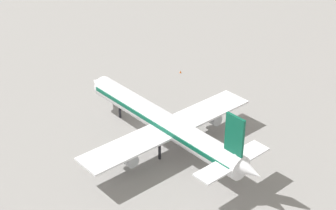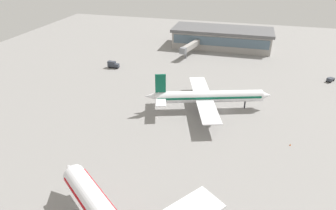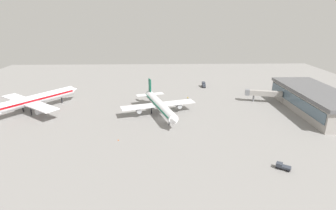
{
  "view_description": "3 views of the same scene",
  "coord_description": "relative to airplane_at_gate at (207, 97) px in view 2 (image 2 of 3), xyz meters",
  "views": [
    {
      "loc": [
        80.05,
        -30.67,
        53.93
      ],
      "look_at": [
        -2.01,
        4.99,
        3.5
      ],
      "focal_mm": 54.36,
      "sensor_mm": 36.0,
      "label": 1
    },
    {
      "loc": [
        -4.3,
        95.7,
        52.72
      ],
      "look_at": [
        18.98,
        9.01,
        4.27
      ],
      "focal_mm": 31.42,
      "sensor_mm": 36.0,
      "label": 2
    },
    {
      "loc": [
        -114.27,
        -0.22,
        46.75
      ],
      "look_at": [
        6.93,
        -3.58,
        4.78
      ],
      "focal_mm": 28.19,
      "sensor_mm": 36.0,
      "label": 3
    }
  ],
  "objects": [
    {
      "name": "ground",
      "position": [
        -6.48,
        -0.59,
        -5.11
      ],
      "size": [
        288.0,
        288.0,
        0.0
      ],
      "primitive_type": "plane",
      "color": "gray"
    },
    {
      "name": "terminal_building",
      "position": [
        2.9,
        -78.53,
        0.46
      ],
      "size": [
        57.52,
        22.77,
        10.93
      ],
      "color": "#9E9993",
      "rests_on": "ground"
    },
    {
      "name": "airplane_at_gate",
      "position": [
        0.0,
        0.0,
        0.0
      ],
      "size": [
        45.02,
        36.92,
        14.05
      ],
      "rotation": [
        0.0,
        0.0,
        3.45
      ],
      "color": "white",
      "rests_on": "ground"
    },
    {
      "name": "pushback_tractor",
      "position": [
        -49.16,
        -39.2,
        -4.14
      ],
      "size": [
        4.01,
        4.72,
        1.9
      ],
      "rotation": [
        0.0,
        0.0,
        0.99
      ],
      "color": "black",
      "rests_on": "ground"
    },
    {
      "name": "catering_truck",
      "position": [
        50.74,
        -29.63,
        -3.41
      ],
      "size": [
        5.65,
        2.32,
        3.3
      ],
      "rotation": [
        0.0,
        0.0,
        3.12
      ],
      "color": "black",
      "rests_on": "ground"
    },
    {
      "name": "ground_crew_worker",
      "position": [
        23.63,
        -16.26,
        -4.26
      ],
      "size": [
        0.4,
        0.58,
        1.67
      ],
      "rotation": [
        0.0,
        0.0,
        3.08
      ],
      "color": "#1E2338",
      "rests_on": "ground"
    },
    {
      "name": "jet_bridge",
      "position": [
        17.91,
        -57.11,
        0.02
      ],
      "size": [
        7.69,
        19.72,
        6.74
      ],
      "rotation": [
        0.0,
        0.0,
        1.32
      ],
      "color": "#9E9993",
      "rests_on": "ground"
    },
    {
      "name": "safety_cone_near_gate",
      "position": [
        -27.63,
        16.03,
        -4.81
      ],
      "size": [
        0.44,
        0.44,
        0.6
      ],
      "primitive_type": "cone",
      "color": "#EA590C",
      "rests_on": "ground"
    }
  ]
}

